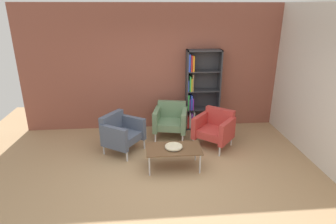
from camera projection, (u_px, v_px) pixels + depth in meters
name	position (u px, v px, depth m)	size (l,w,h in m)	color
ground_plane	(170.00, 181.00, 4.94)	(8.32, 8.32, 0.00)	tan
brick_back_panel	(160.00, 68.00, 6.73)	(6.40, 0.12, 2.90)	brown
plaster_right_partition	(323.00, 86.00, 5.22)	(0.12, 5.20, 2.90)	silver
bookshelf_tall	(199.00, 92.00, 6.79)	(0.80, 0.30, 1.90)	#333338
coffee_table_low	(174.00, 150.00, 5.21)	(1.00, 0.56, 0.40)	brown
decorative_bowl	(174.00, 147.00, 5.19)	(0.32, 0.32, 0.05)	beige
armchair_spare_guest	(215.00, 128.00, 6.04)	(0.95, 0.94, 0.78)	#B73833
armchair_near_window	(121.00, 132.00, 5.82)	(0.93, 0.94, 0.78)	#4C566B
armchair_corner_red	(171.00, 119.00, 6.48)	(0.83, 0.78, 0.78)	slate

